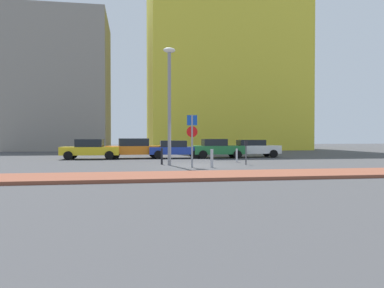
# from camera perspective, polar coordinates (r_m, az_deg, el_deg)

# --- Properties ---
(ground_plane) EXTENTS (120.00, 120.00, 0.00)m
(ground_plane) POSITION_cam_1_polar(r_m,az_deg,el_deg) (21.55, 0.93, -3.33)
(ground_plane) COLOR #424244
(sidewalk_brick) EXTENTS (40.00, 3.03, 0.14)m
(sidewalk_brick) POSITION_cam_1_polar(r_m,az_deg,el_deg) (15.44, 5.11, -4.85)
(sidewalk_brick) COLOR brown
(sidewalk_brick) RESTS_ON ground
(parked_car_yellow) EXTENTS (4.34, 2.15, 1.50)m
(parked_car_yellow) POSITION_cam_1_polar(r_m,az_deg,el_deg) (28.45, -15.51, -0.75)
(parked_car_yellow) COLOR gold
(parked_car_yellow) RESTS_ON ground
(parked_car_orange) EXTENTS (4.62, 2.27, 1.55)m
(parked_car_orange) POSITION_cam_1_polar(r_m,az_deg,el_deg) (28.78, -8.92, -0.63)
(parked_car_orange) COLOR orange
(parked_car_orange) RESTS_ON ground
(parked_car_blue) EXTENTS (4.27, 2.18, 1.38)m
(parked_car_blue) POSITION_cam_1_polar(r_m,az_deg,el_deg) (28.70, -2.59, -0.77)
(parked_car_blue) COLOR #1E389E
(parked_car_blue) RESTS_ON ground
(parked_car_green) EXTENTS (3.99, 2.02, 1.50)m
(parked_car_green) POSITION_cam_1_polar(r_m,az_deg,el_deg) (28.97, 3.94, -0.66)
(parked_car_green) COLOR #237238
(parked_car_green) RESTS_ON ground
(parked_car_white) EXTENTS (4.35, 2.12, 1.42)m
(parked_car_white) POSITION_cam_1_polar(r_m,az_deg,el_deg) (30.37, 9.37, -0.63)
(parked_car_white) COLOR white
(parked_car_white) RESTS_ON ground
(parking_sign_post) EXTENTS (0.60, 0.13, 2.88)m
(parking_sign_post) POSITION_cam_1_polar(r_m,az_deg,el_deg) (19.99, 0.01, 1.53)
(parking_sign_post) COLOR gray
(parking_sign_post) RESTS_ON ground
(parking_meter) EXTENTS (0.18, 0.14, 1.41)m
(parking_meter) POSITION_cam_1_polar(r_m,az_deg,el_deg) (22.18, 8.39, -0.85)
(parking_meter) COLOR #4C4C51
(parking_meter) RESTS_ON ground
(street_lamp) EXTENTS (0.70, 0.36, 6.89)m
(street_lamp) POSITION_cam_1_polar(r_m,az_deg,el_deg) (21.68, -3.54, 7.45)
(street_lamp) COLOR gray
(street_lamp) RESTS_ON ground
(traffic_bollard_near) EXTENTS (0.16, 0.16, 1.00)m
(traffic_bollard_near) POSITION_cam_1_polar(r_m,az_deg,el_deg) (19.98, 3.10, -2.24)
(traffic_bollard_near) COLOR #B7B7BC
(traffic_bollard_near) RESTS_ON ground
(traffic_bollard_mid) EXTENTS (0.12, 0.12, 1.00)m
(traffic_bollard_mid) POSITION_cam_1_polar(r_m,az_deg,el_deg) (22.19, -4.72, -1.91)
(traffic_bollard_mid) COLOR black
(traffic_bollard_mid) RESTS_ON ground
(traffic_bollard_far) EXTENTS (0.12, 0.12, 0.90)m
(traffic_bollard_far) POSITION_cam_1_polar(r_m,az_deg,el_deg) (24.22, 6.96, -1.78)
(traffic_bollard_far) COLOR #B7B7BC
(traffic_bollard_far) RESTS_ON ground
(building_colorful_midrise) EXTENTS (19.89, 17.88, 31.36)m
(building_colorful_midrise) POSITION_cam_1_polar(r_m,az_deg,el_deg) (54.52, 4.27, 16.01)
(building_colorful_midrise) COLOR gold
(building_colorful_midrise) RESTS_ON ground
(building_under_construction) EXTENTS (11.41, 11.86, 16.88)m
(building_under_construction) POSITION_cam_1_polar(r_m,az_deg,el_deg) (50.56, -19.44, 8.75)
(building_under_construction) COLOR gray
(building_under_construction) RESTS_ON ground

